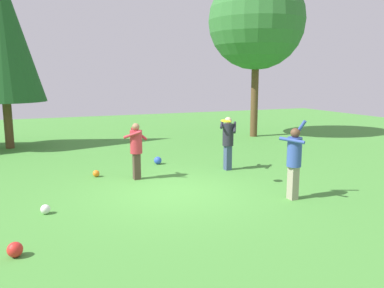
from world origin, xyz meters
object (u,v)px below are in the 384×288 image
(person_catcher, at_px, (136,146))
(ball_orange, at_px, (96,174))
(ball_white, at_px, (45,209))
(tree_far_right, at_px, (257,21))
(ball_blue, at_px, (158,160))
(ball_red, at_px, (15,250))
(person_thrower, at_px, (294,157))
(tree_left, at_px, (1,31))
(person_bystander, at_px, (228,139))
(frisbee, at_px, (226,121))

(person_catcher, height_order, ball_orange, person_catcher)
(ball_white, bearing_deg, tree_far_right, 37.85)
(ball_orange, relative_size, ball_blue, 0.77)
(ball_red, relative_size, ball_white, 1.23)
(person_thrower, distance_m, ball_white, 5.70)
(tree_left, bearing_deg, person_thrower, -57.04)
(person_thrower, distance_m, person_bystander, 3.22)
(tree_far_right, distance_m, tree_left, 10.93)
(person_catcher, xyz_separation_m, tree_far_right, (7.33, 5.64, 4.46))
(person_thrower, distance_m, person_catcher, 4.38)
(tree_far_right, bearing_deg, person_thrower, -116.23)
(person_bystander, bearing_deg, frisbee, 0.00)
(tree_left, bearing_deg, tree_far_right, -5.91)
(ball_red, height_order, ball_blue, ball_blue)
(tree_left, bearing_deg, ball_red, -87.71)
(ball_blue, bearing_deg, frisbee, -76.07)
(tree_far_right, height_order, tree_left, tree_far_right)
(person_thrower, bearing_deg, ball_red, 64.11)
(person_catcher, distance_m, ball_white, 3.36)
(tree_far_right, bearing_deg, ball_red, -137.26)
(person_bystander, distance_m, frisbee, 2.08)
(ball_white, bearing_deg, frisbee, 4.46)
(person_thrower, xyz_separation_m, ball_blue, (-1.82, 4.83, -0.90))
(person_thrower, relative_size, person_catcher, 1.18)
(ball_orange, bearing_deg, frisbee, -38.67)
(person_bystander, distance_m, ball_white, 5.89)
(ball_red, distance_m, tree_far_right, 15.13)
(ball_white, distance_m, tree_far_right, 13.58)
(person_thrower, height_order, frisbee, person_thrower)
(person_thrower, bearing_deg, ball_blue, -12.38)
(frisbee, bearing_deg, ball_white, -175.54)
(frisbee, distance_m, ball_blue, 3.75)
(person_bystander, xyz_separation_m, tree_far_right, (4.41, 5.64, 4.43))
(ball_blue, height_order, tree_left, tree_left)
(ball_white, bearing_deg, tree_left, 96.34)
(person_bystander, xyz_separation_m, tree_left, (-6.43, 6.77, 3.64))
(ball_white, height_order, tree_left, tree_left)
(person_thrower, distance_m, ball_red, 6.16)
(person_bystander, xyz_separation_m, ball_white, (-5.46, -2.03, -0.88))
(person_catcher, bearing_deg, ball_red, -86.98)
(person_catcher, relative_size, ball_red, 6.40)
(person_thrower, height_order, ball_white, person_thrower)
(person_catcher, height_order, ball_red, person_catcher)
(tree_far_right, bearing_deg, ball_blue, -146.88)
(person_bystander, height_order, tree_far_right, tree_far_right)
(person_catcher, distance_m, ball_red, 5.11)
(person_thrower, height_order, person_bystander, person_thrower)
(person_bystander, height_order, ball_blue, person_bystander)
(frisbee, xyz_separation_m, ball_red, (-5.04, -2.31, -1.63))
(frisbee, relative_size, ball_orange, 1.93)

